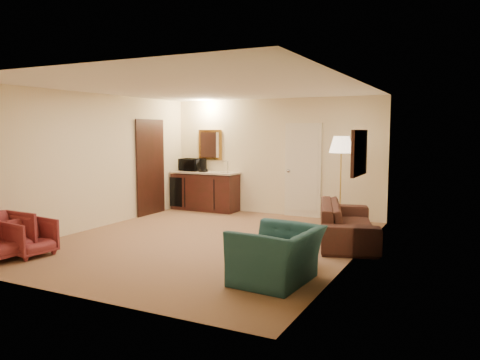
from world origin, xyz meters
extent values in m
plane|color=#8D6647|center=(0.00, 0.00, 0.00)|extent=(6.00, 6.00, 0.00)
cube|color=beige|center=(0.00, 3.00, 1.30)|extent=(5.00, 0.02, 2.60)
cube|color=beige|center=(-2.50, 0.00, 1.30)|extent=(0.02, 6.00, 2.60)
cube|color=beige|center=(2.50, 0.00, 1.30)|extent=(0.02, 6.00, 2.60)
cube|color=white|center=(0.00, 0.00, 2.60)|extent=(5.00, 6.00, 0.02)
cube|color=beige|center=(0.70, 2.97, 1.02)|extent=(0.82, 0.06, 2.05)
cube|color=black|center=(-2.47, 1.70, 1.05)|extent=(0.06, 0.98, 2.10)
cube|color=gold|center=(-1.65, 2.97, 1.55)|extent=(0.62, 0.04, 0.72)
cube|color=black|center=(2.46, 0.40, 1.55)|extent=(0.06, 0.90, 0.70)
cube|color=#3B1512|center=(-1.65, 2.72, 0.46)|extent=(1.64, 0.58, 0.92)
imported|color=black|center=(2.15, 1.08, 0.44)|extent=(1.29, 2.37, 0.89)
imported|color=#214F53|center=(1.90, -1.50, 0.46)|extent=(0.77, 1.11, 0.93)
imported|color=maroon|center=(-1.90, -2.00, 0.31)|extent=(0.62, 0.66, 0.62)
imported|color=maroon|center=(-2.15, -2.32, 0.37)|extent=(0.71, 0.75, 0.75)
cube|color=black|center=(1.80, -0.70, 0.20)|extent=(0.74, 0.53, 0.40)
cube|color=gold|center=(1.70, 2.32, 0.89)|extent=(0.62, 0.62, 1.79)
cylinder|color=black|center=(-1.00, 2.65, 0.14)|extent=(0.24, 0.24, 0.29)
imported|color=black|center=(-2.06, 2.76, 1.10)|extent=(0.56, 0.34, 0.36)
cylinder|color=black|center=(-1.66, 2.65, 1.07)|extent=(0.20, 0.20, 0.31)
camera|label=1|loc=(4.03, -6.77, 1.88)|focal=35.00mm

